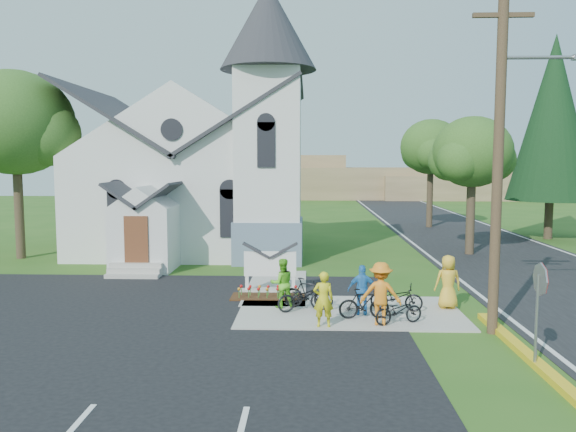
{
  "coord_description": "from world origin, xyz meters",
  "views": [
    {
      "loc": [
        0.17,
        -16.9,
        4.75
      ],
      "look_at": [
        -0.61,
        5.0,
        2.63
      ],
      "focal_mm": 35.0,
      "sensor_mm": 36.0,
      "label": 1
    }
  ],
  "objects_px": {
    "church_sign": "(270,264)",
    "stop_sign": "(539,293)",
    "bike_0": "(303,297)",
    "bike_1": "(308,293)",
    "bike_2": "(399,310)",
    "bike_4": "(396,297)",
    "cyclist_4": "(448,282)",
    "cyclist_0": "(323,299)",
    "cyclist_3": "(381,293)",
    "bike_3": "(364,304)",
    "cyclist_1": "(282,283)",
    "utility_pole": "(501,137)",
    "cyclist_2": "(362,290)"
  },
  "relations": [
    {
      "from": "cyclist_1",
      "to": "bike_1",
      "type": "distance_m",
      "value": 0.91
    },
    {
      "from": "cyclist_0",
      "to": "bike_1",
      "type": "height_order",
      "value": "cyclist_0"
    },
    {
      "from": "bike_2",
      "to": "bike_4",
      "type": "xyz_separation_m",
      "value": [
        0.18,
        1.52,
        0.03
      ]
    },
    {
      "from": "bike_1",
      "to": "stop_sign",
      "type": "bearing_deg",
      "value": -115.01
    },
    {
      "from": "bike_1",
      "to": "cyclist_1",
      "type": "bearing_deg",
      "value": 100.47
    },
    {
      "from": "church_sign",
      "to": "bike_4",
      "type": "distance_m",
      "value": 4.93
    },
    {
      "from": "bike_2",
      "to": "stop_sign",
      "type": "bearing_deg",
      "value": -163.8
    },
    {
      "from": "bike_1",
      "to": "bike_4",
      "type": "height_order",
      "value": "bike_1"
    },
    {
      "from": "cyclist_0",
      "to": "bike_1",
      "type": "xyz_separation_m",
      "value": [
        -0.42,
        1.96,
        -0.31
      ]
    },
    {
      "from": "church_sign",
      "to": "stop_sign",
      "type": "height_order",
      "value": "stop_sign"
    },
    {
      "from": "utility_pole",
      "to": "bike_3",
      "type": "bearing_deg",
      "value": 161.74
    },
    {
      "from": "bike_1",
      "to": "bike_2",
      "type": "relative_size",
      "value": 1.08
    },
    {
      "from": "bike_1",
      "to": "cyclist_4",
      "type": "distance_m",
      "value": 4.5
    },
    {
      "from": "bike_0",
      "to": "bike_1",
      "type": "xyz_separation_m",
      "value": [
        0.18,
        0.28,
        0.05
      ]
    },
    {
      "from": "cyclist_1",
      "to": "cyclist_4",
      "type": "relative_size",
      "value": 0.93
    },
    {
      "from": "utility_pole",
      "to": "bike_4",
      "type": "relative_size",
      "value": 6.08
    },
    {
      "from": "cyclist_0",
      "to": "bike_4",
      "type": "distance_m",
      "value": 3.03
    },
    {
      "from": "church_sign",
      "to": "stop_sign",
      "type": "bearing_deg",
      "value": -48.12
    },
    {
      "from": "bike_0",
      "to": "bike_2",
      "type": "xyz_separation_m",
      "value": [
        2.8,
        -1.35,
        -0.04
      ]
    },
    {
      "from": "cyclist_0",
      "to": "cyclist_3",
      "type": "height_order",
      "value": "cyclist_3"
    },
    {
      "from": "utility_pole",
      "to": "cyclist_3",
      "type": "relative_size",
      "value": 5.48
    },
    {
      "from": "cyclist_2",
      "to": "bike_2",
      "type": "distance_m",
      "value": 1.42
    },
    {
      "from": "church_sign",
      "to": "cyclist_0",
      "type": "xyz_separation_m",
      "value": [
        1.82,
        -4.4,
        -0.18
      ]
    },
    {
      "from": "utility_pole",
      "to": "cyclist_2",
      "type": "distance_m",
      "value": 5.99
    },
    {
      "from": "cyclist_0",
      "to": "bike_0",
      "type": "relative_size",
      "value": 0.95
    },
    {
      "from": "bike_0",
      "to": "bike_1",
      "type": "relative_size",
      "value": 1.02
    },
    {
      "from": "utility_pole",
      "to": "bike_0",
      "type": "distance_m",
      "value": 7.53
    },
    {
      "from": "cyclist_3",
      "to": "cyclist_4",
      "type": "relative_size",
      "value": 1.06
    },
    {
      "from": "cyclist_2",
      "to": "bike_3",
      "type": "bearing_deg",
      "value": 93.86
    },
    {
      "from": "cyclist_0",
      "to": "stop_sign",
      "type": "bearing_deg",
      "value": 145.19
    },
    {
      "from": "bike_0",
      "to": "cyclist_3",
      "type": "height_order",
      "value": "cyclist_3"
    },
    {
      "from": "cyclist_4",
      "to": "bike_4",
      "type": "relative_size",
      "value": 1.05
    },
    {
      "from": "bike_0",
      "to": "bike_1",
      "type": "bearing_deg",
      "value": -56.99
    },
    {
      "from": "cyclist_1",
      "to": "bike_3",
      "type": "height_order",
      "value": "cyclist_1"
    },
    {
      "from": "cyclist_0",
      "to": "bike_0",
      "type": "bearing_deg",
      "value": -72.98
    },
    {
      "from": "bike_0",
      "to": "cyclist_4",
      "type": "distance_m",
      "value": 4.71
    },
    {
      "from": "cyclist_1",
      "to": "cyclist_4",
      "type": "xyz_separation_m",
      "value": [
        5.33,
        0.1,
        0.06
      ]
    },
    {
      "from": "church_sign",
      "to": "cyclist_2",
      "type": "distance_m",
      "value": 4.35
    },
    {
      "from": "cyclist_3",
      "to": "bike_4",
      "type": "relative_size",
      "value": 1.11
    },
    {
      "from": "cyclist_4",
      "to": "stop_sign",
      "type": "bearing_deg",
      "value": 94.37
    },
    {
      "from": "bike_0",
      "to": "bike_2",
      "type": "relative_size",
      "value": 1.11
    },
    {
      "from": "stop_sign",
      "to": "bike_2",
      "type": "xyz_separation_m",
      "value": [
        -2.62,
        3.33,
        -1.33
      ]
    },
    {
      "from": "cyclist_1",
      "to": "cyclist_3",
      "type": "distance_m",
      "value": 3.45
    },
    {
      "from": "bike_2",
      "to": "bike_3",
      "type": "distance_m",
      "value": 1.08
    },
    {
      "from": "church_sign",
      "to": "stop_sign",
      "type": "relative_size",
      "value": 0.89
    },
    {
      "from": "bike_0",
      "to": "cyclist_3",
      "type": "bearing_deg",
      "value": -145.34
    },
    {
      "from": "cyclist_3",
      "to": "cyclist_0",
      "type": "bearing_deg",
      "value": 19.8
    },
    {
      "from": "stop_sign",
      "to": "bike_0",
      "type": "bearing_deg",
      "value": 139.21
    },
    {
      "from": "cyclist_1",
      "to": "bike_4",
      "type": "xyz_separation_m",
      "value": [
        3.64,
        -0.23,
        -0.37
      ]
    },
    {
      "from": "bike_2",
      "to": "utility_pole",
      "type": "bearing_deg",
      "value": -125.94
    }
  ]
}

